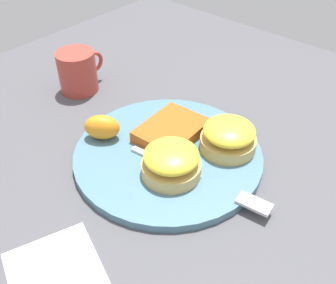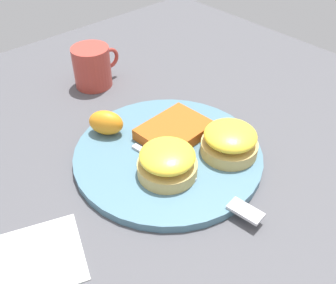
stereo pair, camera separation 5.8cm
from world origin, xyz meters
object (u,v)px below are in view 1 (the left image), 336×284
at_px(sandwich_benedict_right, 229,136).
at_px(cup, 78,71).
at_px(orange_wedge, 102,127).
at_px(fork, 206,181).
at_px(hashbrown_patty, 171,130).
at_px(sandwich_benedict_left, 171,161).

bearing_deg(sandwich_benedict_right, cup, 95.15).
bearing_deg(orange_wedge, sandwich_benedict_right, -56.16).
xyz_separation_m(orange_wedge, cup, (0.09, 0.17, 0.01)).
xyz_separation_m(fork, cup, (0.06, 0.37, 0.03)).
relative_size(hashbrown_patty, orange_wedge, 1.92).
height_order(orange_wedge, fork, orange_wedge).
bearing_deg(hashbrown_patty, orange_wedge, 134.78).
relative_size(sandwich_benedict_right, orange_wedge, 1.54).
bearing_deg(fork, hashbrown_patty, 64.90).
distance_m(sandwich_benedict_right, orange_wedge, 0.21).
height_order(sandwich_benedict_right, orange_wedge, sandwich_benedict_right).
distance_m(sandwich_benedict_left, sandwich_benedict_right, 0.11).
bearing_deg(cup, fork, -98.90).
bearing_deg(sandwich_benedict_right, hashbrown_patty, 110.87).
bearing_deg(cup, hashbrown_patty, -90.92).
height_order(sandwich_benedict_right, hashbrown_patty, sandwich_benedict_right).
bearing_deg(orange_wedge, hashbrown_patty, -45.22).
relative_size(sandwich_benedict_left, cup, 0.88).
distance_m(sandwich_benedict_left, hashbrown_patty, 0.10).
distance_m(hashbrown_patty, cup, 0.25).
relative_size(sandwich_benedict_left, orange_wedge, 1.54).
relative_size(sandwich_benedict_right, fork, 0.38).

